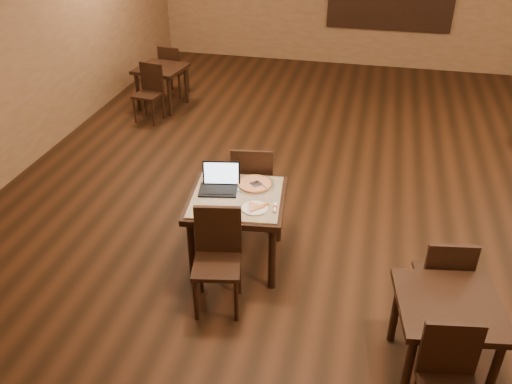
% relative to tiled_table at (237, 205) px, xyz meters
% --- Properties ---
extents(ground, '(10.00, 10.00, 0.00)m').
position_rel_tiled_table_xyz_m(ground, '(0.75, 1.67, -0.66)').
color(ground, black).
rests_on(ground, ground).
extents(wall_left, '(0.02, 10.00, 3.00)m').
position_rel_tiled_table_xyz_m(wall_left, '(-3.25, 1.67, 0.84)').
color(wall_left, '#8D6748').
rests_on(wall_left, ground).
extents(tiled_table, '(1.02, 1.02, 0.76)m').
position_rel_tiled_table_xyz_m(tiled_table, '(0.00, 0.00, 0.00)').
color(tiled_table, black).
rests_on(tiled_table, ground).
extents(chair_main_near, '(0.49, 0.49, 0.96)m').
position_rel_tiled_table_xyz_m(chair_main_near, '(-0.02, -0.62, -0.12)').
color(chair_main_near, black).
rests_on(chair_main_near, ground).
extents(chair_main_far, '(0.49, 0.49, 1.00)m').
position_rel_tiled_table_xyz_m(chair_main_far, '(0.01, 0.61, -0.09)').
color(chair_main_far, black).
rests_on(chair_main_far, ground).
extents(laptop, '(0.41, 0.35, 0.25)m').
position_rel_tiled_table_xyz_m(laptop, '(-0.20, 0.11, 0.17)').
color(laptop, black).
rests_on(laptop, tiled_table).
extents(plate, '(0.25, 0.25, 0.01)m').
position_rel_tiled_table_xyz_m(plate, '(0.22, -0.18, 0.11)').
color(plate, white).
rests_on(plate, tiled_table).
extents(pizza_slice, '(0.28, 0.28, 0.02)m').
position_rel_tiled_table_xyz_m(pizza_slice, '(0.22, -0.18, 0.13)').
color(pizza_slice, '#FADDA7').
rests_on(pizza_slice, plate).
extents(pizza_pan, '(0.40, 0.40, 0.01)m').
position_rel_tiled_table_xyz_m(pizza_pan, '(0.12, 0.24, 0.11)').
color(pizza_pan, silver).
rests_on(pizza_pan, tiled_table).
extents(pizza_whole, '(0.34, 0.34, 0.02)m').
position_rel_tiled_table_xyz_m(pizza_whole, '(0.12, 0.24, 0.12)').
color(pizza_whole, '#FADDA7').
rests_on(pizza_whole, pizza_pan).
extents(spatula, '(0.25, 0.25, 0.01)m').
position_rel_tiled_table_xyz_m(spatula, '(0.14, 0.22, 0.13)').
color(spatula, silver).
rests_on(spatula, pizza_whole).
extents(napkin_roll, '(0.05, 0.15, 0.04)m').
position_rel_tiled_table_xyz_m(napkin_roll, '(0.40, -0.14, 0.12)').
color(napkin_roll, white).
rests_on(napkin_roll, tiled_table).
extents(other_table_b, '(0.81, 0.81, 0.68)m').
position_rel_tiled_table_xyz_m(other_table_b, '(-2.25, 3.68, -0.10)').
color(other_table_b, black).
rests_on(other_table_b, ground).
extents(other_table_b_chair_near, '(0.42, 0.42, 0.88)m').
position_rel_tiled_table_xyz_m(other_table_b_chair_near, '(-2.24, 3.17, -0.16)').
color(other_table_b_chair_near, black).
rests_on(other_table_b_chair_near, ground).
extents(other_table_b_chair_far, '(0.42, 0.42, 0.88)m').
position_rel_tiled_table_xyz_m(other_table_b_chair_far, '(-2.26, 4.19, -0.16)').
color(other_table_b_chair_far, black).
rests_on(other_table_b_chair_far, ground).
extents(other_table_c, '(0.87, 0.87, 0.71)m').
position_rel_tiled_table_xyz_m(other_table_c, '(1.90, -1.02, -0.07)').
color(other_table_c, black).
rests_on(other_table_c, ground).
extents(other_table_c_chair_near, '(0.46, 0.46, 0.92)m').
position_rel_tiled_table_xyz_m(other_table_c_chair_near, '(1.89, -1.55, -0.14)').
color(other_table_c_chair_near, black).
rests_on(other_table_c_chair_near, ground).
extents(other_table_c_chair_far, '(0.46, 0.46, 0.92)m').
position_rel_tiled_table_xyz_m(other_table_c_chair_far, '(1.91, -0.48, -0.14)').
color(other_table_c_chair_far, black).
rests_on(other_table_c_chair_far, ground).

